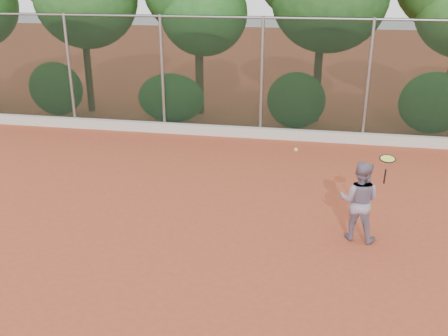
# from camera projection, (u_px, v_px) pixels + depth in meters

# --- Properties ---
(ground) EXTENTS (80.00, 80.00, 0.00)m
(ground) POSITION_uv_depth(u_px,v_px,m) (214.00, 255.00, 8.72)
(ground) COLOR #A74327
(ground) RESTS_ON ground
(concrete_curb) EXTENTS (24.00, 0.20, 0.30)m
(concrete_curb) POSITION_uv_depth(u_px,v_px,m) (259.00, 133.00, 14.92)
(concrete_curb) COLOR beige
(concrete_curb) RESTS_ON ground
(tennis_player) EXTENTS (0.85, 0.73, 1.51)m
(tennis_player) POSITION_uv_depth(u_px,v_px,m) (359.00, 201.00, 9.01)
(tennis_player) COLOR gray
(tennis_player) RESTS_ON ground
(chainlink_fence) EXTENTS (24.09, 0.09, 3.50)m
(chainlink_fence) POSITION_uv_depth(u_px,v_px,m) (262.00, 75.00, 14.46)
(chainlink_fence) COLOR black
(chainlink_fence) RESTS_ON ground
(tennis_racket) EXTENTS (0.30, 0.30, 0.53)m
(tennis_racket) POSITION_uv_depth(u_px,v_px,m) (387.00, 161.00, 8.49)
(tennis_racket) COLOR black
(tennis_racket) RESTS_ON ground
(tennis_ball_in_flight) EXTENTS (0.07, 0.07, 0.07)m
(tennis_ball_in_flight) POSITION_uv_depth(u_px,v_px,m) (296.00, 150.00, 9.01)
(tennis_ball_in_flight) COLOR gold
(tennis_ball_in_flight) RESTS_ON ground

